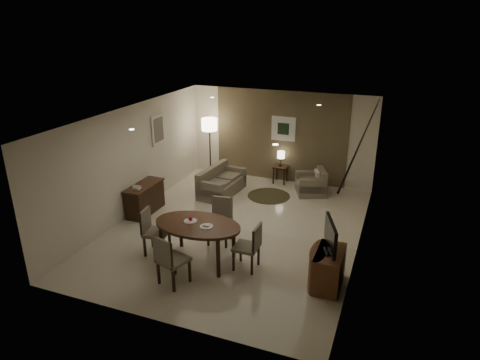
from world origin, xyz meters
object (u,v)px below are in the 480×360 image
at_px(tv_cabinet, 329,269).
at_px(armchair, 311,182).
at_px(dining_table, 198,242).
at_px(chair_far, 219,222).
at_px(chair_left, 156,232).
at_px(chair_near, 173,259).
at_px(side_table, 280,174).
at_px(chair_right, 246,246).
at_px(floor_lamp, 210,148).
at_px(console_desk, 145,199).
at_px(sofa, 222,181).

bearing_deg(tv_cabinet, armchair, 106.55).
distance_m(tv_cabinet, dining_table, 2.61).
xyz_separation_m(chair_far, chair_left, (-1.04, -0.88, -0.01)).
distance_m(chair_near, side_table, 5.72).
distance_m(chair_far, chair_right, 1.17).
height_order(chair_far, chair_right, chair_far).
distance_m(chair_right, floor_lamp, 5.25).
bearing_deg(chair_near, chair_left, -25.93).
bearing_deg(chair_right, chair_far, -129.47).
height_order(console_desk, side_table, console_desk).
bearing_deg(tv_cabinet, chair_near, -160.46).
height_order(dining_table, chair_left, chair_left).
distance_m(chair_right, armchair, 4.23).
relative_size(dining_table, chair_near, 1.76).
distance_m(console_desk, side_table, 4.16).
relative_size(tv_cabinet, dining_table, 0.51).
height_order(side_table, floor_lamp, floor_lamp).
bearing_deg(chair_left, chair_right, -94.65).
bearing_deg(chair_near, chair_far, -77.93).
xyz_separation_m(console_desk, chair_near, (2.20, -2.45, 0.13)).
relative_size(chair_near, side_table, 1.94).
xyz_separation_m(chair_left, floor_lamp, (-0.87, 4.54, 0.43)).
distance_m(armchair, side_table, 1.16).
bearing_deg(chair_far, armchair, 62.67).
height_order(chair_near, chair_right, chair_near).
bearing_deg(side_table, armchair, -26.96).
bearing_deg(side_table, sofa, -132.65).
height_order(dining_table, chair_far, chair_far).
distance_m(chair_left, chair_right, 1.94).
distance_m(tv_cabinet, sofa, 4.90).
bearing_deg(floor_lamp, chair_right, -57.49).
xyz_separation_m(console_desk, dining_table, (2.28, -1.59, 0.04)).
relative_size(chair_far, armchair, 1.25).
bearing_deg(chair_left, dining_table, -96.49).
bearing_deg(tv_cabinet, chair_right, 179.71).
xyz_separation_m(dining_table, sofa, (-0.97, 3.43, -0.05)).
distance_m(armchair, floor_lamp, 3.23).
height_order(tv_cabinet, chair_far, chair_far).
bearing_deg(chair_right, dining_table, -83.90).
distance_m(console_desk, armchair, 4.54).
distance_m(dining_table, chair_near, 0.87).
xyz_separation_m(dining_table, chair_far, (0.09, 0.85, 0.08)).
xyz_separation_m(chair_left, side_table, (1.26, 4.87, -0.23)).
distance_m(tv_cabinet, chair_far, 2.63).
xyz_separation_m(console_desk, chair_left, (1.34, -1.63, 0.11)).
bearing_deg(sofa, chair_far, -152.41).
bearing_deg(chair_near, chair_right, -120.28).
bearing_deg(console_desk, armchair, 36.81).
bearing_deg(side_table, console_desk, -128.73).
bearing_deg(chair_near, floor_lamp, -54.26).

